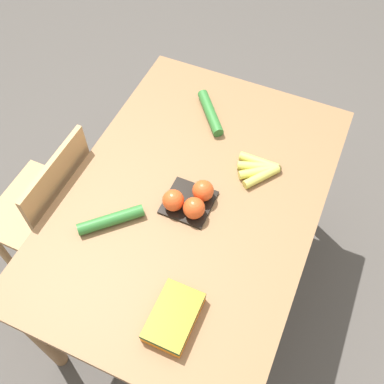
% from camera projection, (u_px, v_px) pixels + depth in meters
% --- Properties ---
extents(ground_plane, '(12.00, 12.00, 0.00)m').
position_uv_depth(ground_plane, '(192.00, 280.00, 2.29)').
color(ground_plane, '#4C4742').
extents(dining_table, '(1.32, 0.91, 0.78)m').
position_uv_depth(dining_table, '(192.00, 211.00, 1.74)').
color(dining_table, olive).
rests_on(dining_table, ground_plane).
extents(chair, '(0.42, 0.40, 0.90)m').
position_uv_depth(chair, '(51.00, 212.00, 1.97)').
color(chair, tan).
rests_on(chair, ground_plane).
extents(banana_bunch, '(0.15, 0.17, 0.03)m').
position_uv_depth(banana_bunch, '(260.00, 169.00, 1.70)').
color(banana_bunch, brown).
rests_on(banana_bunch, dining_table).
extents(tomato_pack, '(0.17, 0.17, 0.09)m').
position_uv_depth(tomato_pack, '(190.00, 200.00, 1.59)').
color(tomato_pack, black).
rests_on(tomato_pack, dining_table).
extents(carrot_bag, '(0.20, 0.13, 0.05)m').
position_uv_depth(carrot_bag, '(174.00, 317.00, 1.37)').
color(carrot_bag, orange).
rests_on(carrot_bag, dining_table).
extents(cucumber_near, '(0.21, 0.18, 0.04)m').
position_uv_depth(cucumber_near, '(210.00, 113.00, 1.86)').
color(cucumber_near, '#2D702D').
rests_on(cucumber_near, dining_table).
extents(cucumber_far, '(0.19, 0.20, 0.04)m').
position_uv_depth(cucumber_far, '(111.00, 220.00, 1.57)').
color(cucumber_far, '#2D702D').
rests_on(cucumber_far, dining_table).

